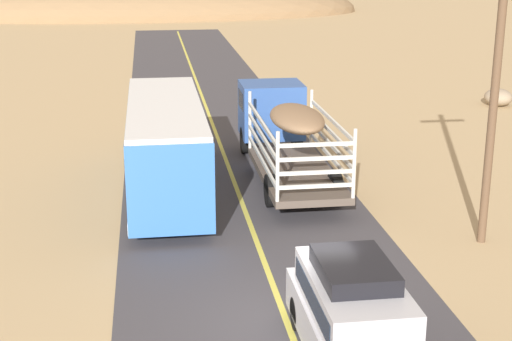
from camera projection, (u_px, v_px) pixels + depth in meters
ground_plane at (288, 326)px, 17.52m from camera, size 240.00×240.00×0.00m
road_surface at (288, 326)px, 17.51m from camera, size 8.00×120.00×0.02m
road_centre_line at (288, 326)px, 17.51m from camera, size 0.16×117.60×0.00m
suv_near at (352, 312)px, 15.73m from camera, size 1.90×4.62×2.29m
livestock_truck at (280, 122)px, 29.25m from camera, size 2.53×9.70×3.02m
bus at (166, 145)px, 26.17m from camera, size 2.54×10.00×3.21m
power_pole_near at (494, 103)px, 21.23m from camera, size 2.20×0.24×7.70m
boulder_mid_field at (498, 97)px, 40.57m from camera, size 1.44×1.62×0.92m
distant_hill at (135, 13)px, 91.70m from camera, size 54.17×24.22×10.21m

